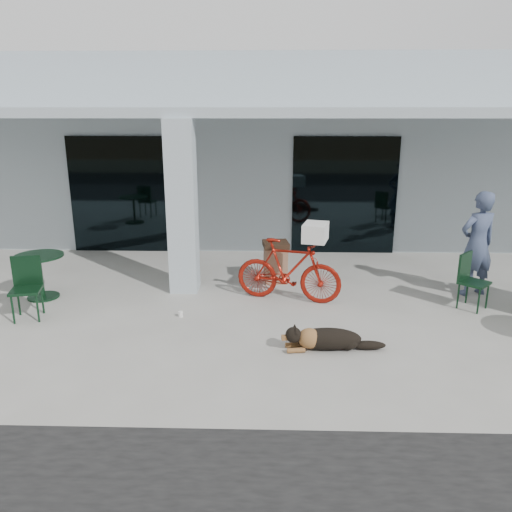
{
  "coord_description": "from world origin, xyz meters",
  "views": [
    {
      "loc": [
        0.08,
        -6.53,
        3.23
      ],
      "look_at": [
        -0.14,
        1.15,
        1.0
      ],
      "focal_mm": 35.0,
      "sensor_mm": 36.0,
      "label": 1
    }
  ],
  "objects_px": {
    "bicycle": "(289,270)",
    "trash_receptacle": "(276,262)",
    "dog": "(328,338)",
    "person": "(477,244)",
    "cafe_table_near": "(41,277)",
    "cafe_chair_near": "(26,289)",
    "cafe_chair_far_a": "(474,282)"
  },
  "relations": [
    {
      "from": "cafe_chair_far_a",
      "to": "dog",
      "type": "bearing_deg",
      "value": 165.64
    },
    {
      "from": "dog",
      "to": "cafe_chair_near",
      "type": "relative_size",
      "value": 1.07
    },
    {
      "from": "cafe_chair_far_a",
      "to": "cafe_chair_near",
      "type": "bearing_deg",
      "value": 139.2
    },
    {
      "from": "cafe_table_near",
      "to": "person",
      "type": "bearing_deg",
      "value": 2.94
    },
    {
      "from": "cafe_table_near",
      "to": "cafe_chair_near",
      "type": "xyz_separation_m",
      "value": [
        0.19,
        -0.94,
        0.1
      ]
    },
    {
      "from": "dog",
      "to": "cafe_chair_far_a",
      "type": "bearing_deg",
      "value": 24.43
    },
    {
      "from": "dog",
      "to": "trash_receptacle",
      "type": "bearing_deg",
      "value": 96.84
    },
    {
      "from": "dog",
      "to": "trash_receptacle",
      "type": "xyz_separation_m",
      "value": [
        -0.72,
        2.9,
        0.23
      ]
    },
    {
      "from": "bicycle",
      "to": "cafe_chair_far_a",
      "type": "relative_size",
      "value": 1.96
    },
    {
      "from": "cafe_table_near",
      "to": "person",
      "type": "xyz_separation_m",
      "value": [
        7.79,
        0.4,
        0.55
      ]
    },
    {
      "from": "bicycle",
      "to": "cafe_chair_near",
      "type": "xyz_separation_m",
      "value": [
        -4.23,
        -0.94,
        -0.06
      ]
    },
    {
      "from": "bicycle",
      "to": "cafe_chair_far_a",
      "type": "height_order",
      "value": "bicycle"
    },
    {
      "from": "dog",
      "to": "person",
      "type": "height_order",
      "value": "person"
    },
    {
      "from": "bicycle",
      "to": "cafe_chair_far_a",
      "type": "bearing_deg",
      "value": -81.0
    },
    {
      "from": "person",
      "to": "dog",
      "type": "bearing_deg",
      "value": 20.89
    },
    {
      "from": "cafe_table_near",
      "to": "trash_receptacle",
      "type": "bearing_deg",
      "value": 13.41
    },
    {
      "from": "cafe_table_near",
      "to": "trash_receptacle",
      "type": "relative_size",
      "value": 1.05
    },
    {
      "from": "person",
      "to": "cafe_chair_far_a",
      "type": "bearing_deg",
      "value": 51.69
    },
    {
      "from": "cafe_table_near",
      "to": "bicycle",
      "type": "bearing_deg",
      "value": -0.1
    },
    {
      "from": "bicycle",
      "to": "trash_receptacle",
      "type": "bearing_deg",
      "value": 26.54
    },
    {
      "from": "cafe_chair_near",
      "to": "person",
      "type": "distance_m",
      "value": 7.74
    },
    {
      "from": "bicycle",
      "to": "cafe_table_near",
      "type": "relative_size",
      "value": 2.19
    },
    {
      "from": "bicycle",
      "to": "cafe_table_near",
      "type": "distance_m",
      "value": 4.42
    },
    {
      "from": "bicycle",
      "to": "cafe_chair_far_a",
      "type": "distance_m",
      "value": 3.13
    },
    {
      "from": "person",
      "to": "trash_receptacle",
      "type": "xyz_separation_m",
      "value": [
        -3.6,
        0.6,
        -0.55
      ]
    },
    {
      "from": "cafe_chair_near",
      "to": "cafe_chair_far_a",
      "type": "bearing_deg",
      "value": -7.99
    },
    {
      "from": "cafe_chair_near",
      "to": "trash_receptacle",
      "type": "xyz_separation_m",
      "value": [
        4.01,
        1.94,
        -0.1
      ]
    },
    {
      "from": "cafe_table_near",
      "to": "dog",
      "type": "bearing_deg",
      "value": -21.16
    },
    {
      "from": "bicycle",
      "to": "cafe_table_near",
      "type": "xyz_separation_m",
      "value": [
        -4.41,
        0.01,
        -0.16
      ]
    },
    {
      "from": "cafe_chair_far_a",
      "to": "person",
      "type": "height_order",
      "value": "person"
    },
    {
      "from": "cafe_chair_far_a",
      "to": "person",
      "type": "xyz_separation_m",
      "value": [
        0.26,
        0.7,
        0.48
      ]
    },
    {
      "from": "dog",
      "to": "cafe_table_near",
      "type": "relative_size",
      "value": 1.27
    }
  ]
}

